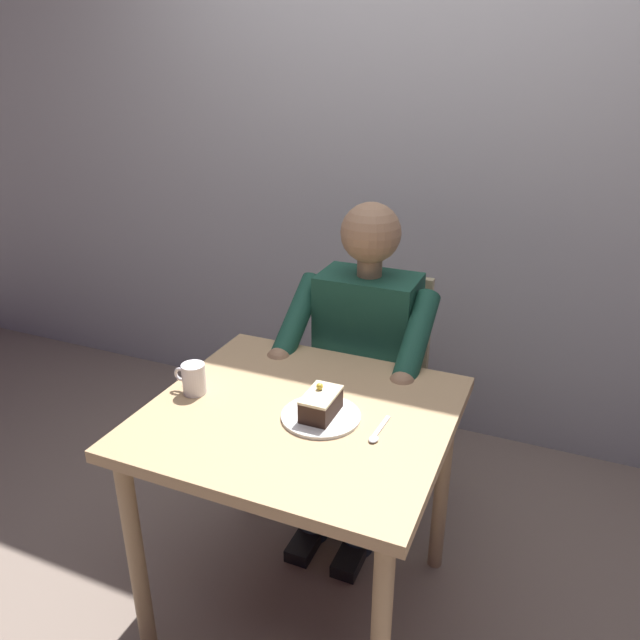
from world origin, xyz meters
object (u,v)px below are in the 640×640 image
seated_person (360,364)px  coffee_cup (193,378)px  dining_table (300,440)px  cake_slice (321,404)px  chair (373,378)px  dessert_spoon (377,433)px

seated_person → coffee_cup: (0.34, 0.55, 0.15)m
dining_table → coffee_cup: (0.34, 0.03, 0.15)m
dining_table → cake_slice: size_ratio=6.30×
chair → seated_person: 0.23m
dessert_spoon → chair: bearing=-71.2°
chair → coffee_cup: 0.85m
coffee_cup → dessert_spoon: 0.59m
dining_table → seated_person: (0.00, -0.52, 0.00)m
dining_table → seated_person: seated_person is taller
chair → seated_person: bearing=90.0°
cake_slice → dessert_spoon: bearing=174.4°
dessert_spoon → seated_person: bearing=-65.9°
chair → dining_table: bearing=90.0°
cake_slice → dining_table: bearing=-7.9°
chair → dessert_spoon: bearing=108.8°
chair → dessert_spoon: size_ratio=6.37×
cake_slice → dessert_spoon: cake_slice is taller
chair → coffee_cup: chair is taller
seated_person → dining_table: bearing=90.0°
chair → seated_person: seated_person is taller
dining_table → cake_slice: bearing=172.1°
dining_table → seated_person: bearing=-90.0°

